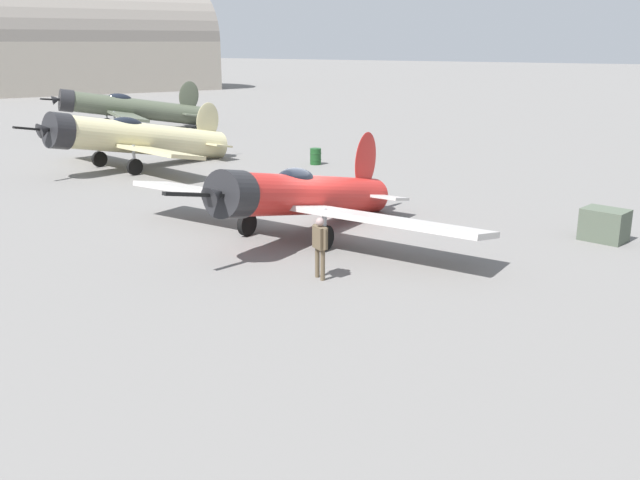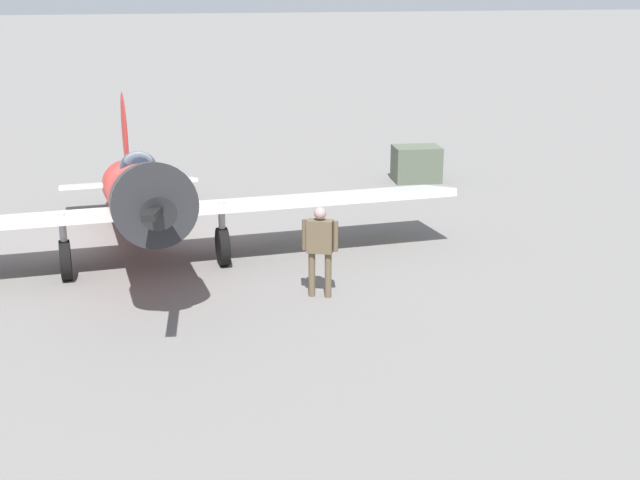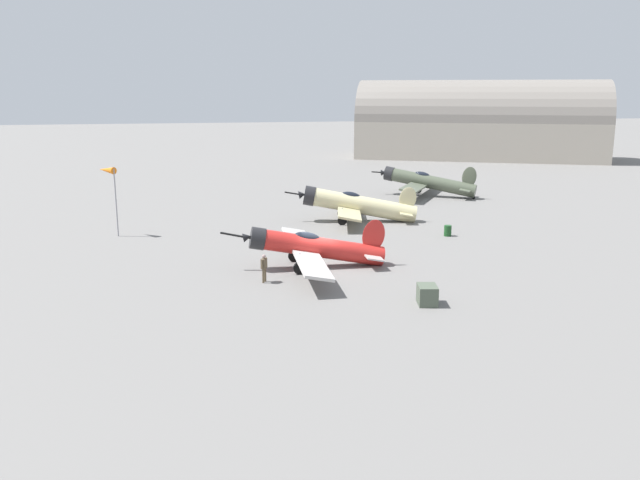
% 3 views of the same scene
% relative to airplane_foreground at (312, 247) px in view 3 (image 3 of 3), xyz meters
% --- Properties ---
extents(ground_plane, '(400.00, 400.00, 0.00)m').
position_rel_airplane_foreground_xyz_m(ground_plane, '(0.04, 0.49, -1.36)').
color(ground_plane, slate).
extents(airplane_foreground, '(13.38, 10.83, 3.27)m').
position_rel_airplane_foreground_xyz_m(airplane_foreground, '(0.00, 0.00, 0.00)').
color(airplane_foreground, red).
rests_on(airplane_foreground, ground_plane).
extents(airplane_mid_apron, '(10.95, 11.48, 3.34)m').
position_rel_airplane_foreground_xyz_m(airplane_mid_apron, '(-14.16, 6.96, 0.14)').
color(airplane_mid_apron, beige).
rests_on(airplane_mid_apron, ground_plane).
extents(airplane_far_line, '(10.88, 10.48, 3.51)m').
position_rel_airplane_foreground_xyz_m(airplane_far_line, '(-25.98, 18.26, 0.26)').
color(airplane_far_line, '#4C5442').
rests_on(airplane_far_line, ground_plane).
extents(ground_crew_mechanic, '(0.59, 0.44, 1.72)m').
position_rel_airplane_foreground_xyz_m(ground_crew_mechanic, '(2.71, -3.55, -0.31)').
color(ground_crew_mechanic, brown).
rests_on(ground_crew_mechanic, ground_plane).
extents(equipment_crate, '(1.55, 1.28, 1.05)m').
position_rel_airplane_foreground_xyz_m(equipment_crate, '(8.79, 4.41, -0.83)').
color(equipment_crate, '#4C5647').
rests_on(equipment_crate, ground_plane).
extents(fuel_drum, '(0.62, 0.62, 0.85)m').
position_rel_airplane_foreground_xyz_m(fuel_drum, '(-6.80, 12.42, -0.93)').
color(fuel_drum, '#19471E').
rests_on(fuel_drum, ground_plane).
extents(windsock_mast, '(1.67, 1.60, 5.46)m').
position_rel_airplane_foreground_xyz_m(windsock_mast, '(-13.14, -13.55, 3.60)').
color(windsock_mast, gray).
rests_on(windsock_mast, ground_plane).
extents(distant_hangar, '(29.78, 42.10, 13.59)m').
position_rel_airplane_foreground_xyz_m(distant_hangar, '(-62.57, 42.24, 3.87)').
color(distant_hangar, '#ADA393').
rests_on(distant_hangar, ground_plane).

